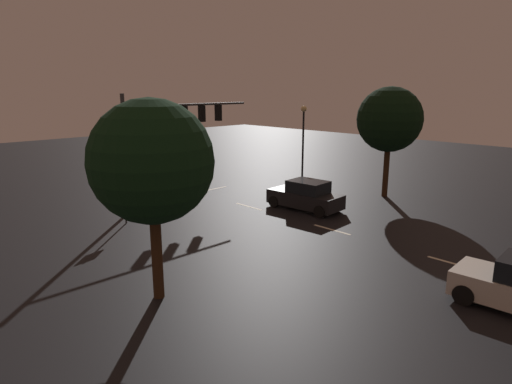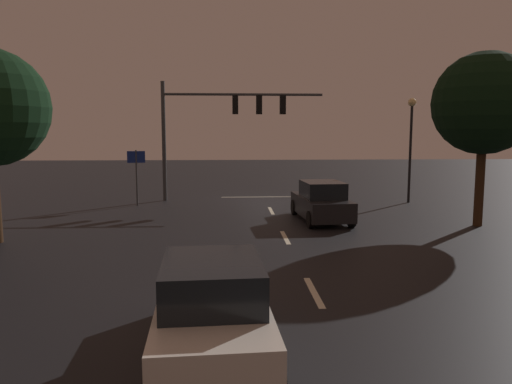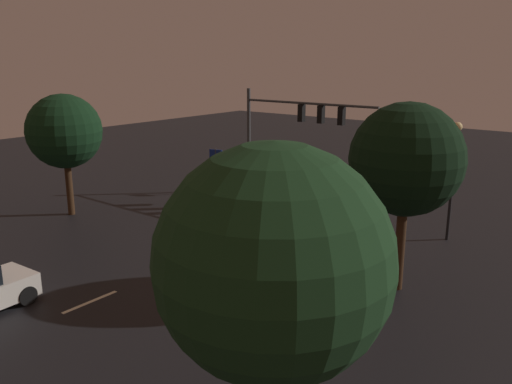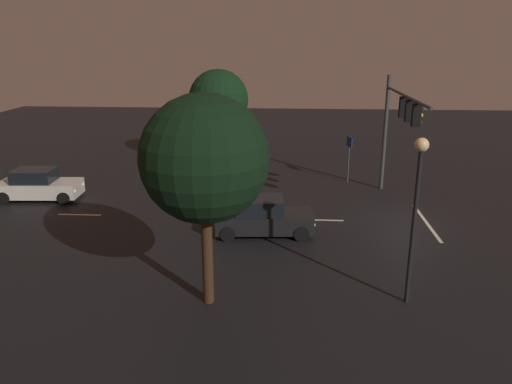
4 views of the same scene
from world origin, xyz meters
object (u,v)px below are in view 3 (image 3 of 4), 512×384
Objects in this scene: tree_left_near at (406,160)px; tree_left_far at (273,263)px; traffic_signal_assembly at (292,122)px; street_lamp_left_kerb at (454,160)px; car_approaching at (286,226)px; route_sign at (216,161)px; tree_right_near at (64,132)px.

tree_left_far reaches higher than tree_left_near.
street_lamp_left_kerb is at bearing 171.61° from traffic_signal_assembly.
route_sign reaches higher than car_approaching.
route_sign is 0.44× the size of tree_right_near.
tree_left_far is (-2.20, 16.91, 0.93)m from street_lamp_left_kerb.
traffic_signal_assembly is at bearing -56.85° from car_approaching.
tree_left_near is at bearing 157.17° from route_sign.
street_lamp_left_kerb is 19.68m from tree_right_near.
tree_left_far is (-1.81, 10.31, -0.11)m from tree_left_near.
tree_right_near is (11.92, 3.57, 3.77)m from car_approaching.
tree_left_far is at bearing 157.42° from tree_right_near.
route_sign is at bearing 1.39° from street_lamp_left_kerb.
tree_left_near is at bearing -173.51° from tree_right_near.
street_lamp_left_kerb is 0.80× the size of tree_left_near.
route_sign is 16.35m from tree_left_near.
traffic_signal_assembly is 13.18m from tree_left_near.
tree_left_far reaches higher than tree_right_near.
route_sign is at bearing -44.84° from tree_left_far.
street_lamp_left_kerb reaches higher than route_sign.
traffic_signal_assembly is at bearing -126.98° from tree_right_near.
car_approaching is 13.00m from tree_right_near.
street_lamp_left_kerb reaches higher than car_approaching.
car_approaching is 1.55× the size of route_sign.
traffic_signal_assembly is at bearing -8.39° from street_lamp_left_kerb.
traffic_signal_assembly reaches higher than street_lamp_left_kerb.
tree_left_near is 0.99× the size of tree_left_far.
tree_left_near is (-0.39, 6.60, 1.04)m from street_lamp_left_kerb.
street_lamp_left_kerb is (-10.02, 1.48, -0.83)m from traffic_signal_assembly.
tree_left_far is at bearing 135.16° from route_sign.
tree_left_far is (-19.85, 8.26, 0.21)m from tree_right_near.
street_lamp_left_kerb is (-5.74, -5.09, 3.05)m from car_approaching.
tree_left_far is (-16.65, 16.56, 2.71)m from route_sign.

